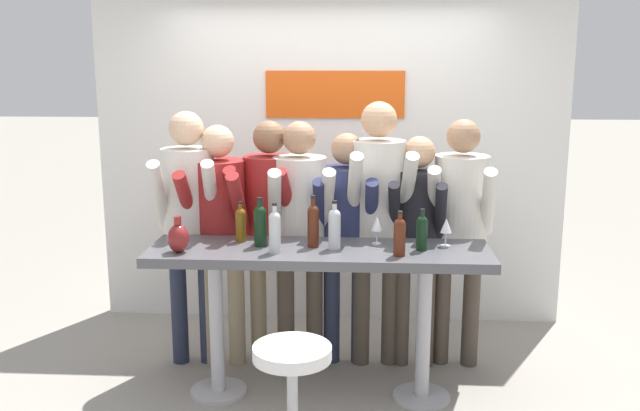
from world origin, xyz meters
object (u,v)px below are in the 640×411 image
Objects in this scene: person_center_left at (270,215)px; person_left at (220,219)px; wine_bottle_4 at (275,230)px; wine_bottle_5 at (422,231)px; wine_bottle_2 at (400,235)px; tasting_table at (319,275)px; wine_bottle_1 at (241,223)px; decorative_vase at (178,238)px; person_rightmost at (460,216)px; person_far_left at (189,210)px; person_right at (378,205)px; wine_glass_0 at (446,226)px; wine_bottle_3 at (260,224)px; wine_glass_1 at (377,224)px; wine_bottle_0 at (334,227)px; person_center_right at (346,224)px; person_center at (300,217)px; wine_bottle_6 at (313,224)px; person_far_right at (417,226)px; bar_stool at (292,383)px.

person_left is at bearing -156.15° from person_center_left.
wine_bottle_5 is at bearing 6.84° from wine_bottle_4.
wine_bottle_2 is (1.18, -0.59, 0.06)m from person_left.
wine_bottle_1 is at bearing 164.52° from tasting_table.
person_rightmost is at bearing 20.78° from decorative_vase.
person_rightmost is at bearing 30.04° from tasting_table.
person_far_left is 5.82× the size of wine_bottle_4.
person_right reaches higher than wine_glass_0.
wine_bottle_3 reaches higher than wine_bottle_4.
wine_glass_1 is at bearing 154.20° from wine_bottle_5.
person_center_left reaches higher than tasting_table.
wine_bottle_0 is at bearing -152.66° from wine_glass_1.
person_far_left reaches higher than wine_bottle_3.
person_center_right is at bearing 117.12° from wine_glass_1.
person_center is 5.70× the size of wine_bottle_0.
wine_bottle_0 is at bearing -17.92° from wine_bottle_6.
wine_bottle_0 is 0.98× the size of wine_bottle_3.
person_far_left is 1.30m from wine_glass_1.
person_left is 0.86m from person_center_right.
tasting_table is 0.68m from wine_bottle_5.
wine_bottle_1 is 1.17× the size of decorative_vase.
person_center is 0.79m from person_far_right.
decorative_vase is at bearing 142.37° from bar_stool.
wine_bottle_5 is (1.12, -0.14, -0.00)m from wine_bottle_1.
bar_stool is 0.34× the size of person_right.
wine_bottle_6 is (-0.66, 0.04, 0.03)m from wine_bottle_5.
person_far_right is at bearing 23.05° from decorative_vase.
wine_bottle_5 is (0.78, -0.47, 0.03)m from person_center.
wine_glass_0 is 0.42m from wine_glass_1.
person_left is 0.92m from wine_bottle_0.
wine_bottle_4 is at bearing 177.88° from wine_bottle_2.
wine_bottle_2 is at bearing 0.11° from decorative_vase.
person_far_right is (1.33, 0.03, -0.03)m from person_left.
person_center_left is 5.60× the size of wine_bottle_4.
wine_bottle_4 is at bearing -158.04° from tasting_table.
person_far_right is at bearing 88.76° from wine_bottle_5.
person_center_right is at bearing -178.56° from person_far_right.
wine_bottle_3 is at bearing -151.53° from person_rightmost.
person_left is 0.98× the size of person_rightmost.
person_far_right is at bearing 37.81° from tasting_table.
person_center_left is 1.08m from wine_bottle_2.
wine_bottle_4 is at bearing -146.81° from wine_bottle_6.
wine_bottle_1 is 1.01× the size of wine_bottle_5.
person_left reaches higher than wine_bottle_3.
person_far_right is at bearing -8.98° from person_right.
tasting_table is at bearing 164.67° from wine_bottle_2.
person_right reaches higher than person_center_left.
wine_bottle_2 is (1.39, -0.58, -0.00)m from person_far_left.
wine_bottle_2 is (0.39, -0.13, -0.01)m from wine_bottle_0.
wine_glass_0 and wine_glass_1 have the same top height.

